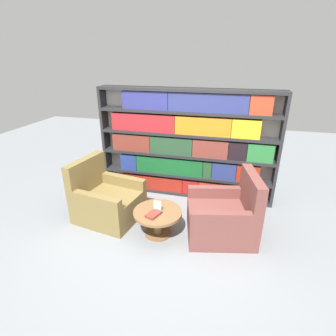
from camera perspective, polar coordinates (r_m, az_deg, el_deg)
ground_plane at (r=4.02m, az=-0.49°, el=-15.05°), size 14.00×14.00×0.00m
bookshelf at (r=4.81m, az=4.18°, el=5.07°), size 3.22×0.30×1.99m
armchair_left at (r=4.44m, az=-13.29°, el=-6.83°), size 1.08×0.99×0.99m
armchair_right at (r=4.01m, az=12.14°, el=-10.26°), size 1.11×1.03×0.99m
coffee_table at (r=3.94m, az=-2.25°, el=-10.76°), size 0.72×0.72×0.40m
table_sign at (r=3.84m, az=-2.29°, el=-8.45°), size 0.11×0.06×0.17m
stray_book at (r=3.78m, az=-3.16°, el=-10.02°), size 0.21×0.26×0.04m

